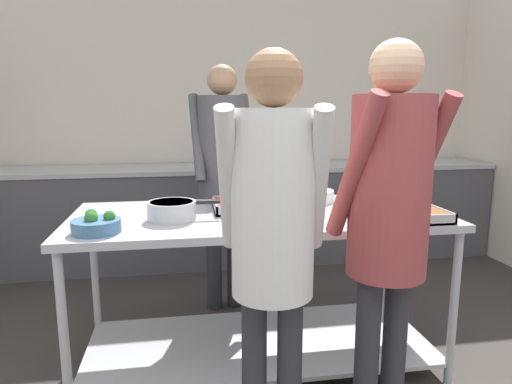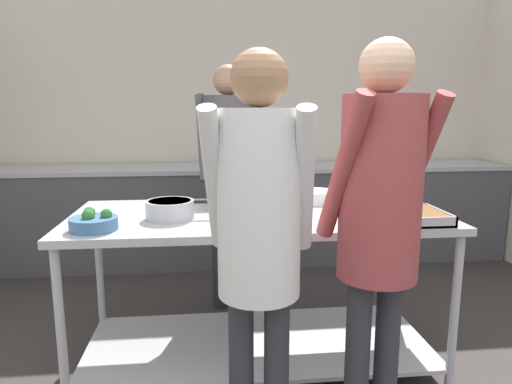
{
  "view_description": "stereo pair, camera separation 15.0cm",
  "coord_description": "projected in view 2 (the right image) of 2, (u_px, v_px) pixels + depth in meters",
  "views": [
    {
      "loc": [
        -0.54,
        -0.9,
        1.48
      ],
      "look_at": [
        -0.13,
        1.63,
        1.0
      ],
      "focal_mm": 32.0,
      "sensor_mm": 36.0,
      "label": 1
    },
    {
      "loc": [
        -0.4,
        -0.92,
        1.48
      ],
      "look_at": [
        -0.13,
        1.63,
        1.0
      ],
      "focal_mm": 32.0,
      "sensor_mm": 36.0,
      "label": 2
    }
  ],
  "objects": [
    {
      "name": "sauce_pan",
      "position": [
        170.0,
        209.0,
        2.39
      ],
      "size": [
        0.39,
        0.25,
        0.1
      ],
      "color": "#ADAFB5",
      "rests_on": "serving_counter"
    },
    {
      "name": "serving_counter",
      "position": [
        258.0,
        263.0,
        2.58
      ],
      "size": [
        2.04,
        0.88,
        0.9
      ],
      "color": "#ADAFB5",
      "rests_on": "ground_plane"
    },
    {
      "name": "water_bottle",
      "position": [
        215.0,
        154.0,
        4.28
      ],
      "size": [
        0.07,
        0.07,
        0.26
      ],
      "color": "silver",
      "rests_on": "back_counter"
    },
    {
      "name": "serving_tray_vegetables",
      "position": [
        406.0,
        216.0,
        2.35
      ],
      "size": [
        0.38,
        0.33,
        0.05
      ],
      "color": "#ADAFB5",
      "rests_on": "serving_counter"
    },
    {
      "name": "guest_serving_left",
      "position": [
        259.0,
        221.0,
        1.71
      ],
      "size": [
        0.46,
        0.39,
        1.69
      ],
      "color": "#2D2D33",
      "rests_on": "ground_plane"
    },
    {
      "name": "broccoli_bowl",
      "position": [
        94.0,
        222.0,
        2.17
      ],
      "size": [
        0.23,
        0.23,
        0.1
      ],
      "color": "#3D668C",
      "rests_on": "serving_counter"
    },
    {
      "name": "wall_rear",
      "position": [
        246.0,
        123.0,
        4.64
      ],
      "size": [
        5.1,
        0.06,
        2.65
      ],
      "color": "beige",
      "rests_on": "ground_plane"
    },
    {
      "name": "plate_stack",
      "position": [
        317.0,
        196.0,
        2.81
      ],
      "size": [
        0.25,
        0.25,
        0.07
      ],
      "color": "white",
      "rests_on": "serving_counter"
    },
    {
      "name": "cook_behind_counter",
      "position": [
        229.0,
        161.0,
        3.26
      ],
      "size": [
        0.47,
        0.38,
        1.77
      ],
      "color": "#2D2D33",
      "rests_on": "ground_plane"
    },
    {
      "name": "serving_tray_roast",
      "position": [
        255.0,
        205.0,
        2.62
      ],
      "size": [
        0.48,
        0.32,
        0.05
      ],
      "color": "#ADAFB5",
      "rests_on": "serving_counter"
    },
    {
      "name": "guest_serving_right",
      "position": [
        380.0,
        207.0,
        1.82
      ],
      "size": [
        0.48,
        0.42,
        1.74
      ],
      "color": "#2D2D33",
      "rests_on": "ground_plane"
    },
    {
      "name": "back_counter",
      "position": [
        250.0,
        213.0,
        4.44
      ],
      "size": [
        4.94,
        0.65,
        0.93
      ],
      "color": "#4C4C51",
      "rests_on": "ground_plane"
    }
  ]
}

